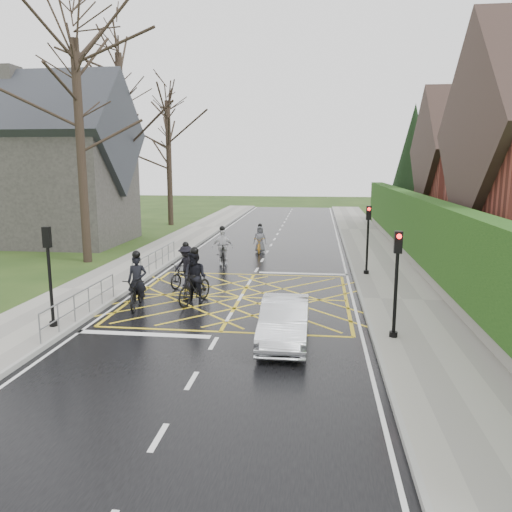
% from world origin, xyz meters
% --- Properties ---
extents(ground, '(120.00, 120.00, 0.00)m').
position_xyz_m(ground, '(0.00, 0.00, 0.00)').
color(ground, '#1C3311').
rests_on(ground, ground).
extents(road, '(9.00, 80.00, 0.01)m').
position_xyz_m(road, '(0.00, 0.00, 0.01)').
color(road, black).
rests_on(road, ground).
extents(sidewalk_right, '(3.00, 80.00, 0.15)m').
position_xyz_m(sidewalk_right, '(6.00, 0.00, 0.07)').
color(sidewalk_right, gray).
rests_on(sidewalk_right, ground).
extents(sidewalk_left, '(3.00, 80.00, 0.15)m').
position_xyz_m(sidewalk_left, '(-6.00, 0.00, 0.07)').
color(sidewalk_left, gray).
rests_on(sidewalk_left, ground).
extents(stone_wall, '(0.50, 38.00, 0.70)m').
position_xyz_m(stone_wall, '(7.75, 6.00, 0.35)').
color(stone_wall, slate).
rests_on(stone_wall, ground).
extents(hedge, '(0.90, 38.00, 2.80)m').
position_xyz_m(hedge, '(7.75, 6.00, 2.10)').
color(hedge, '#13370F').
rests_on(hedge, stone_wall).
extents(house_far, '(9.80, 8.80, 10.30)m').
position_xyz_m(house_far, '(14.75, 18.00, 4.36)').
color(house_far, maroon).
rests_on(house_far, ground).
extents(conifer, '(4.60, 4.60, 10.00)m').
position_xyz_m(conifer, '(10.75, 26.00, 4.99)').
color(conifer, black).
rests_on(conifer, ground).
extents(church, '(8.80, 7.80, 11.00)m').
position_xyz_m(church, '(-13.54, 12.00, 4.93)').
color(church, '#2D2B28').
rests_on(church, ground).
extents(tree_near, '(9.24, 9.24, 11.44)m').
position_xyz_m(tree_near, '(-9.00, 6.00, 7.91)').
color(tree_near, black).
rests_on(tree_near, ground).
extents(tree_mid, '(10.08, 10.08, 12.48)m').
position_xyz_m(tree_mid, '(-10.00, 14.00, 8.63)').
color(tree_mid, black).
rests_on(tree_mid, ground).
extents(tree_far, '(8.40, 8.40, 10.40)m').
position_xyz_m(tree_far, '(-9.30, 22.00, 7.19)').
color(tree_far, black).
rests_on(tree_far, ground).
extents(railing_south, '(0.05, 5.04, 1.03)m').
position_xyz_m(railing_south, '(-4.65, -3.50, 0.78)').
color(railing_south, slate).
rests_on(railing_south, ground).
extents(railing_north, '(0.05, 6.04, 1.03)m').
position_xyz_m(railing_north, '(-4.65, 4.00, 0.79)').
color(railing_north, slate).
rests_on(railing_north, ground).
extents(traffic_light_ne, '(0.24, 0.31, 3.21)m').
position_xyz_m(traffic_light_ne, '(5.10, 4.20, 1.66)').
color(traffic_light_ne, black).
rests_on(traffic_light_ne, ground).
extents(traffic_light_se, '(0.24, 0.31, 3.21)m').
position_xyz_m(traffic_light_se, '(5.10, -4.20, 1.66)').
color(traffic_light_se, black).
rests_on(traffic_light_se, ground).
extents(traffic_light_sw, '(0.24, 0.31, 3.21)m').
position_xyz_m(traffic_light_sw, '(-5.10, -4.50, 1.66)').
color(traffic_light_sw, black).
rests_on(traffic_light_sw, ground).
extents(cyclist_rear, '(1.10, 2.20, 2.04)m').
position_xyz_m(cyclist_rear, '(-3.46, -1.70, 0.66)').
color(cyclist_rear, black).
rests_on(cyclist_rear, ground).
extents(cyclist_back, '(1.22, 2.17, 2.09)m').
position_xyz_m(cyclist_back, '(-1.53, -0.99, 0.79)').
color(cyclist_back, black).
rests_on(cyclist_back, ground).
extents(cyclist_mid, '(1.35, 2.04, 1.87)m').
position_xyz_m(cyclist_mid, '(-2.54, 1.53, 0.68)').
color(cyclist_mid, black).
rests_on(cyclist_mid, ground).
extents(cyclist_front, '(1.15, 2.06, 1.99)m').
position_xyz_m(cyclist_front, '(-1.86, 6.03, 0.73)').
color(cyclist_front, black).
rests_on(cyclist_front, ground).
extents(cyclist_lead, '(0.78, 1.76, 1.68)m').
position_xyz_m(cyclist_lead, '(-0.40, 9.82, 0.58)').
color(cyclist_lead, '#BC7916').
rests_on(cyclist_lead, ground).
extents(car, '(1.35, 3.81, 1.25)m').
position_xyz_m(car, '(1.99, -4.61, 0.63)').
color(car, '#B9BCC1').
rests_on(car, ground).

